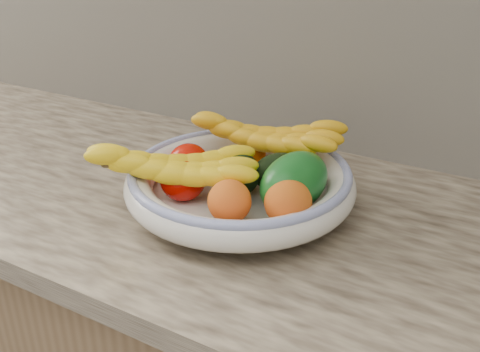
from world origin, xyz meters
The scene contains 12 objects.
fruit_bowl centered at (0.00, 1.66, 0.95)m, with size 0.39×0.39×0.08m.
clementine_back_left centered at (-0.03, 1.77, 0.95)m, with size 0.05×0.05×0.05m, color orange.
clementine_back_right centered at (0.04, 1.77, 0.95)m, with size 0.05×0.05×0.04m, color #EE5A05.
tomato_left centered at (-0.11, 1.66, 0.96)m, with size 0.07×0.07×0.06m, color #C30D00.
tomato_near_left centered at (-0.07, 1.60, 0.96)m, with size 0.08×0.08×0.07m, color #C00800.
avocado_center centered at (0.00, 1.66, 0.96)m, with size 0.07×0.10×0.07m, color black.
avocado_right centered at (0.05, 1.70, 0.96)m, with size 0.06×0.09×0.06m, color black.
green_mango centered at (0.10, 1.65, 0.98)m, with size 0.09×0.14×0.10m, color #105518.
peach_front centered at (0.04, 1.56, 0.97)m, with size 0.07×0.07×0.07m, color orange.
peach_right centered at (0.12, 1.60, 0.97)m, with size 0.07×0.07×0.07m, color orange.
banana_bunch_back centered at (0.00, 1.76, 0.99)m, with size 0.30×0.11×0.09m, color gold, non-canonical shape.
banana_bunch_front centered at (-0.08, 1.58, 0.98)m, with size 0.29×0.11×0.08m, color yellow, non-canonical shape.
Camera 1 is at (0.40, 0.95, 1.35)m, focal length 40.00 mm.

